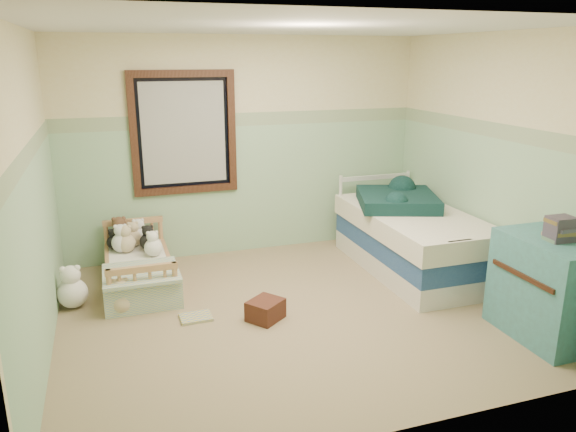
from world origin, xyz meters
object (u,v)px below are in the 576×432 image
object	(u,v)px
plush_floor_cream	(73,293)
dresser	(547,288)
red_pillow	(265,310)
floor_book	(196,317)
plush_floor_tan	(121,301)
twin_bed_frame	(412,260)
toddler_bed_frame	(140,279)

from	to	relation	value
plush_floor_cream	dresser	world-z (taller)	dresser
red_pillow	floor_book	size ratio (longest dim) A/B	1.04
plush_floor_tan	dresser	world-z (taller)	dresser
dresser	plush_floor_cream	bearing A→B (deg)	154.09
red_pillow	floor_book	xyz separation A→B (m)	(-0.59, 0.21, -0.08)
twin_bed_frame	floor_book	bearing A→B (deg)	-170.09
dresser	floor_book	xyz separation A→B (m)	(-2.72, 1.23, -0.42)
plush_floor_tan	red_pillow	world-z (taller)	plush_floor_tan
plush_floor_cream	twin_bed_frame	xyz separation A→B (m)	(3.50, -0.18, -0.03)
toddler_bed_frame	dresser	distance (m)	3.82
plush_floor_tan	floor_book	xyz separation A→B (m)	(0.62, -0.33, -0.10)
toddler_bed_frame	dresser	bearing A→B (deg)	-34.20
plush_floor_cream	floor_book	xyz separation A→B (m)	(1.05, -0.61, -0.13)
plush_floor_cream	dresser	size ratio (longest dim) A/B	0.32
plush_floor_tan	plush_floor_cream	bearing A→B (deg)	147.07
red_pillow	plush_floor_cream	bearing A→B (deg)	153.71
plush_floor_cream	twin_bed_frame	distance (m)	3.50
plush_floor_tan	red_pillow	distance (m)	1.33
plush_floor_tan	twin_bed_frame	world-z (taller)	plush_floor_tan
dresser	floor_book	distance (m)	3.01
dresser	twin_bed_frame	bearing A→B (deg)	99.31
plush_floor_tan	floor_book	bearing A→B (deg)	-27.80
toddler_bed_frame	floor_book	distance (m)	1.01
plush_floor_tan	dresser	distance (m)	3.70
twin_bed_frame	floor_book	world-z (taller)	twin_bed_frame
twin_bed_frame	floor_book	size ratio (longest dim) A/B	6.94
red_pillow	floor_book	distance (m)	0.63
plush_floor_tan	twin_bed_frame	xyz separation A→B (m)	(3.07, 0.10, -0.01)
toddler_bed_frame	plush_floor_tan	distance (m)	0.62
dresser	red_pillow	distance (m)	2.39
toddler_bed_frame	plush_floor_tan	world-z (taller)	plush_floor_tan
plush_floor_cream	twin_bed_frame	size ratio (longest dim) A/B	0.14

